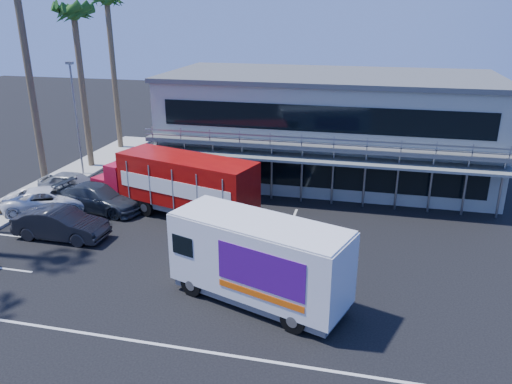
# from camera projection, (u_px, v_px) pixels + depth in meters

# --- Properties ---
(ground) EXTENTS (120.00, 120.00, 0.00)m
(ground) POSITION_uv_depth(u_px,v_px,m) (228.00, 269.00, 23.36)
(ground) COLOR black
(ground) RESTS_ON ground
(building) EXTENTS (22.40, 12.00, 7.30)m
(building) POSITION_uv_depth(u_px,v_px,m) (327.00, 126.00, 35.11)
(building) COLOR #A4AA9C
(building) RESTS_ON ground
(curb_strip) EXTENTS (3.00, 32.00, 0.16)m
(curb_strip) POSITION_uv_depth(u_px,v_px,m) (30.00, 197.00, 32.01)
(curb_strip) COLOR #A5A399
(curb_strip) RESTS_ON ground
(palm_e) EXTENTS (2.80, 2.80, 12.25)m
(palm_e) POSITION_uv_depth(u_px,v_px,m) (75.00, 22.00, 34.72)
(palm_e) COLOR brown
(palm_e) RESTS_ON ground
(palm_f) EXTENTS (2.80, 2.80, 13.25)m
(palm_f) POSITION_uv_depth(u_px,v_px,m) (107.00, 8.00, 39.52)
(palm_f) COLOR brown
(palm_f) RESTS_ON ground
(light_pole_far) EXTENTS (0.50, 0.25, 8.09)m
(light_pole_far) POSITION_uv_depth(u_px,v_px,m) (76.00, 114.00, 34.88)
(light_pole_far) COLOR gray
(light_pole_far) RESTS_ON ground
(red_truck) EXTENTS (10.96, 5.38, 3.60)m
(red_truck) POSITION_uv_depth(u_px,v_px,m) (177.00, 183.00, 28.86)
(red_truck) COLOR #AE0E24
(red_truck) RESTS_ON ground
(white_van) EXTENTS (7.81, 4.82, 3.61)m
(white_van) POSITION_uv_depth(u_px,v_px,m) (259.00, 260.00, 20.11)
(white_van) COLOR white
(white_van) RESTS_ON ground
(parked_car_b) EXTENTS (4.98, 1.79, 1.64)m
(parked_car_b) POSITION_uv_depth(u_px,v_px,m) (61.00, 224.00, 26.20)
(parked_car_b) COLOR black
(parked_car_b) RESTS_ON ground
(parked_car_c) EXTENTS (5.72, 4.30, 1.44)m
(parked_car_c) POSITION_uv_depth(u_px,v_px,m) (50.00, 200.00, 29.76)
(parked_car_c) COLOR white
(parked_car_c) RESTS_ON ground
(parked_car_d) EXTENTS (5.77, 3.02, 1.60)m
(parked_car_d) POSITION_uv_depth(u_px,v_px,m) (100.00, 198.00, 29.84)
(parked_car_d) COLOR #292F37
(parked_car_d) RESTS_ON ground
(parked_car_e) EXTENTS (4.58, 1.96, 1.54)m
(parked_car_e) POSITION_uv_depth(u_px,v_px,m) (74.00, 184.00, 32.34)
(parked_car_e) COLOR gray
(parked_car_e) RESTS_ON ground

